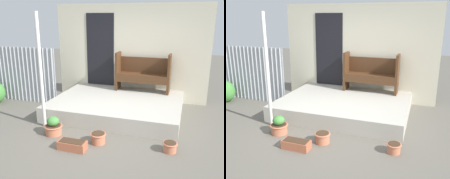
# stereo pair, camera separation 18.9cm
# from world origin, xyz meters

# --- Properties ---
(ground_plane) EXTENTS (24.00, 24.00, 0.00)m
(ground_plane) POSITION_xyz_m (0.00, 0.00, 0.00)
(ground_plane) COLOR #666056
(porch_slab) EXTENTS (3.02, 2.27, 0.34)m
(porch_slab) POSITION_xyz_m (-0.08, 1.14, 0.17)
(porch_slab) COLOR #B7B2A5
(porch_slab) RESTS_ON ground_plane
(house_wall) EXTENTS (4.22, 0.08, 2.60)m
(house_wall) POSITION_xyz_m (-0.12, 2.30, 1.30)
(house_wall) COLOR beige
(house_wall) RESTS_ON ground_plane
(fence_corrugated) EXTENTS (2.86, 0.05, 1.49)m
(fence_corrugated) POSITION_xyz_m (-3.23, 1.22, 0.74)
(fence_corrugated) COLOR #9EA3A8
(fence_corrugated) RESTS_ON ground_plane
(support_post) EXTENTS (0.07, 0.07, 2.36)m
(support_post) POSITION_xyz_m (-1.33, -0.10, 1.18)
(support_post) COLOR silver
(support_post) RESTS_ON ground_plane
(bench) EXTENTS (1.42, 0.41, 1.01)m
(bench) POSITION_xyz_m (0.37, 2.01, 0.86)
(bench) COLOR #4C2D19
(bench) RESTS_ON porch_slab
(flower_pot_left) EXTENTS (0.36, 0.36, 0.37)m
(flower_pot_left) POSITION_xyz_m (-0.95, -0.39, 0.16)
(flower_pot_left) COLOR #C67251
(flower_pot_left) RESTS_ON ground_plane
(flower_pot_middle) EXTENTS (0.30, 0.30, 0.20)m
(flower_pot_middle) POSITION_xyz_m (0.02, -0.47, 0.11)
(flower_pot_middle) COLOR #C67251
(flower_pot_middle) RESTS_ON ground_plane
(flower_pot_right) EXTENTS (0.26, 0.26, 0.18)m
(flower_pot_right) POSITION_xyz_m (1.31, -0.38, 0.10)
(flower_pot_right) COLOR #C67251
(flower_pot_right) RESTS_ON ground_plane
(planter_box_rect) EXTENTS (0.50, 0.22, 0.16)m
(planter_box_rect) POSITION_xyz_m (-0.33, -0.82, 0.08)
(planter_box_rect) COLOR #B26042
(planter_box_rect) RESTS_ON ground_plane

